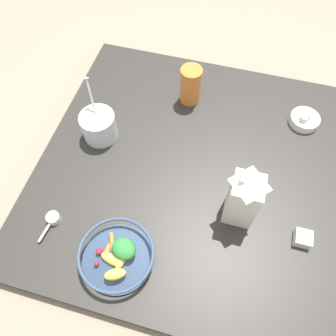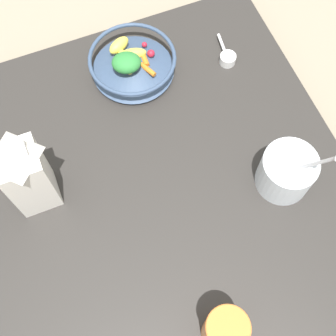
% 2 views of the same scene
% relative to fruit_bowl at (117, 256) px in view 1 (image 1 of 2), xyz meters
% --- Properties ---
extents(ground_plane, '(6.00, 6.00, 0.00)m').
position_rel_fruit_bowl_xyz_m(ground_plane, '(-0.37, 0.14, -0.08)').
color(ground_plane, gray).
extents(countertop, '(1.06, 1.06, 0.04)m').
position_rel_fruit_bowl_xyz_m(countertop, '(-0.37, 0.14, -0.06)').
color(countertop, '#2D2B28').
rests_on(countertop, ground_plane).
extents(fruit_bowl, '(0.22, 0.22, 0.09)m').
position_rel_fruit_bowl_xyz_m(fruit_bowl, '(0.00, 0.00, 0.00)').
color(fruit_bowl, '#384C6B').
rests_on(fruit_bowl, countertop).
extents(milk_carton, '(0.09, 0.09, 0.25)m').
position_rel_fruit_bowl_xyz_m(milk_carton, '(-0.24, 0.32, 0.09)').
color(milk_carton, silver).
rests_on(milk_carton, countertop).
extents(yogurt_tub, '(0.13, 0.13, 0.23)m').
position_rel_fruit_bowl_xyz_m(yogurt_tub, '(-0.42, -0.22, 0.02)').
color(yogurt_tub, silver).
rests_on(yogurt_tub, countertop).
extents(drinking_cup, '(0.08, 0.08, 0.16)m').
position_rel_fruit_bowl_xyz_m(drinking_cup, '(-0.68, 0.06, 0.04)').
color(drinking_cup, orange).
rests_on(drinking_cup, countertop).
extents(spice_jar, '(0.05, 0.05, 0.03)m').
position_rel_fruit_bowl_xyz_m(spice_jar, '(-0.21, 0.53, -0.02)').
color(spice_jar, silver).
rests_on(spice_jar, countertop).
extents(measuring_scoop, '(0.10, 0.04, 0.03)m').
position_rel_fruit_bowl_xyz_m(measuring_scoop, '(-0.06, -0.24, -0.03)').
color(measuring_scoop, white).
rests_on(measuring_scoop, countertop).
extents(garlic_bowl, '(0.11, 0.11, 0.06)m').
position_rel_fruit_bowl_xyz_m(garlic_bowl, '(-0.68, 0.50, -0.02)').
color(garlic_bowl, white).
rests_on(garlic_bowl, countertop).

